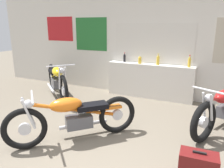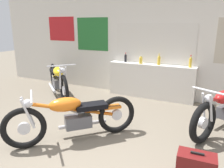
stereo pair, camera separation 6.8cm
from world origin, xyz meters
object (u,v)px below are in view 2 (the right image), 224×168
object	(u,v)px
bottle_leftmost	(126,58)
motorcycle_yellow	(58,80)
bottle_right_center	(190,62)
bottle_center	(159,60)
bottle_left_center	(141,60)
motorcycle_orange	(73,116)

from	to	relation	value
bottle_leftmost	motorcycle_yellow	world-z (taller)	bottle_leftmost
bottle_right_center	motorcycle_yellow	size ratio (longest dim) A/B	0.16
bottle_leftmost	bottle_center	xyz separation A→B (m)	(0.90, -0.06, 0.01)
bottle_leftmost	bottle_left_center	bearing A→B (deg)	-10.70
bottle_right_center	motorcycle_orange	xyz separation A→B (m)	(-1.39, -2.60, -0.58)
bottle_leftmost	bottle_right_center	size ratio (longest dim) A/B	0.86
bottle_right_center	bottle_center	bearing A→B (deg)	-179.97
bottle_left_center	motorcycle_orange	size ratio (longest dim) A/B	0.14
bottle_center	bottle_right_center	bearing A→B (deg)	0.03
bottle_leftmost	bottle_center	bearing A→B (deg)	-4.12
bottle_left_center	bottle_right_center	size ratio (longest dim) A/B	0.78
bottle_left_center	motorcycle_orange	world-z (taller)	bottle_left_center
bottle_center	motorcycle_orange	world-z (taller)	bottle_center
bottle_leftmost	bottle_center	distance (m)	0.90
bottle_center	motorcycle_orange	xyz separation A→B (m)	(-0.67, -2.60, -0.58)
bottle_left_center	motorcycle_yellow	xyz separation A→B (m)	(-1.90, -0.92, -0.51)
bottle_center	bottle_right_center	size ratio (longest dim) A/B	0.97
bottle_left_center	bottle_right_center	xyz separation A→B (m)	(1.18, 0.02, 0.03)
motorcycle_yellow	motorcycle_orange	xyz separation A→B (m)	(1.68, -1.66, -0.04)
motorcycle_yellow	bottle_right_center	bearing A→B (deg)	16.91
bottle_leftmost	bottle_right_center	xyz separation A→B (m)	(1.62, -0.06, 0.02)
bottle_right_center	motorcycle_orange	bearing A→B (deg)	-118.25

